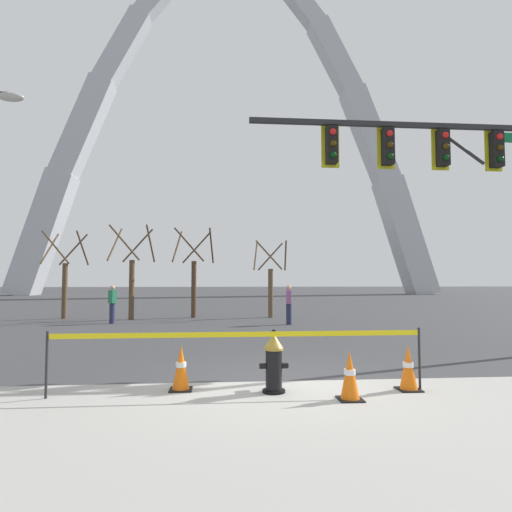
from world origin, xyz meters
TOP-DOWN VIEW (x-y plane):
  - ground_plane at (0.00, 0.00)m, footprint 240.00×240.00m
  - sidewalk_near_curb at (0.00, -3.97)m, footprint 40.00×8.00m
  - fire_hydrant at (-0.26, -0.69)m, footprint 0.46×0.48m
  - caution_tape_barrier at (-0.80, -0.76)m, footprint 5.87×0.08m
  - traffic_cone_by_hydrant at (-1.74, -0.44)m, footprint 0.36×0.36m
  - traffic_cone_mid_sidewalk at (1.92, -0.74)m, footprint 0.36×0.36m
  - traffic_cone_curb_edge at (0.81, -1.22)m, footprint 0.36×0.36m
  - traffic_signal_gantry at (4.77, 2.44)m, footprint 7.82×0.44m
  - monument_arch at (0.00, 47.11)m, footprint 54.42×3.30m
  - tree_far_left at (-8.44, 13.23)m, footprint 1.88×1.89m
  - tree_left_mid at (-5.20, 12.48)m, footprint 1.97×1.98m
  - tree_center_left at (-2.43, 13.35)m, footprint 1.97×1.98m
  - tree_center_right at (1.29, 13.09)m, footprint 1.71×1.72m
  - pedestrian_walking_left at (1.65, 9.71)m, footprint 0.25×0.37m
  - pedestrian_standing_center at (-5.61, 10.70)m, footprint 0.38×0.38m

SIDE VIEW (x-z plane):
  - ground_plane at x=0.00m, z-range 0.00..0.00m
  - sidewalk_near_curb at x=0.00m, z-range 0.00..0.01m
  - traffic_cone_by_hydrant at x=-1.74m, z-range -0.01..0.72m
  - traffic_cone_mid_sidewalk at x=1.92m, z-range -0.01..0.72m
  - traffic_cone_curb_edge at x=0.81m, z-range -0.01..0.72m
  - fire_hydrant at x=-0.26m, z-range -0.03..0.96m
  - caution_tape_barrier at x=-0.80m, z-range 0.20..1.21m
  - pedestrian_walking_left at x=1.65m, z-range 0.02..1.61m
  - pedestrian_standing_center at x=-5.61m, z-range 0.02..1.61m
  - tree_center_right at x=1.29m, z-range -0.21..3.49m
  - tree_far_left at x=-8.44m, z-range -0.23..3.85m
  - tree_center_left at x=-2.43m, z-range -0.24..4.05m
  - tree_left_mid at x=-5.20m, z-range -0.24..4.05m
  - traffic_signal_gantry at x=4.77m, z-range 1.40..7.40m
  - monument_arch at x=0.00m, z-range -2.89..43.84m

